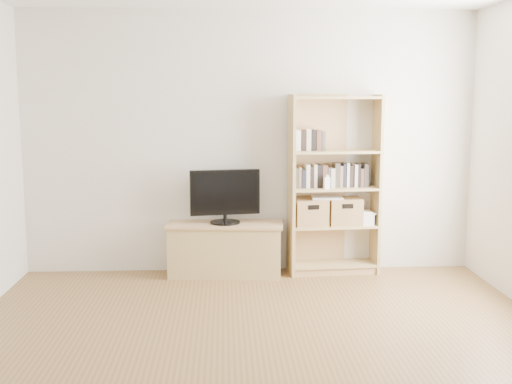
{
  "coord_description": "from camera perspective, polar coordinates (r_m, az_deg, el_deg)",
  "views": [
    {
      "loc": [
        -0.25,
        -3.9,
        1.8
      ],
      "look_at": [
        0.03,
        1.9,
        0.9
      ],
      "focal_mm": 45.0,
      "sensor_mm": 36.0,
      "label": 1
    }
  ],
  "objects": [
    {
      "name": "books_row_mid",
      "position": [
        6.4,
        6.92,
        1.41
      ],
      "size": [
        0.8,
        0.19,
        0.21
      ],
      "primitive_type": "cube",
      "rotation": [
        0.0,
        0.0,
        0.05
      ],
      "color": "#3E3B33",
      "rests_on": "bookshelf"
    },
    {
      "name": "tv_stand",
      "position": [
        6.38,
        -2.74,
        -5.2
      ],
      "size": [
        1.12,
        0.5,
        0.5
      ],
      "primitive_type": "cube",
      "rotation": [
        0.0,
        0.0,
        -0.08
      ],
      "color": "tan",
      "rests_on": "floor"
    },
    {
      "name": "books_row_upper",
      "position": [
        6.32,
        5.24,
        4.58
      ],
      "size": [
        0.38,
        0.17,
        0.19
      ],
      "primitive_type": "cube",
      "rotation": [
        0.0,
        0.0,
        0.1
      ],
      "color": "#3E3B33",
      "rests_on": "bookshelf"
    },
    {
      "name": "bookshelf",
      "position": [
        6.39,
        6.95,
        0.62
      ],
      "size": [
        0.91,
        0.39,
        1.78
      ],
      "primitive_type": "cube",
      "rotation": [
        0.0,
        0.0,
        0.08
      ],
      "color": "tan",
      "rests_on": "floor"
    },
    {
      "name": "basket_right",
      "position": [
        6.46,
        7.86,
        -1.69
      ],
      "size": [
        0.34,
        0.28,
        0.26
      ],
      "primitive_type": "cube",
      "rotation": [
        0.0,
        0.0,
        0.07
      ],
      "color": "olive",
      "rests_on": "bookshelf"
    },
    {
      "name": "laptop",
      "position": [
        6.39,
        6.31,
        -0.49
      ],
      "size": [
        0.31,
        0.22,
        0.02
      ],
      "primitive_type": "cube",
      "rotation": [
        0.0,
        0.0,
        -0.04
      ],
      "color": "white",
      "rests_on": "basket_left"
    },
    {
      "name": "basket_left",
      "position": [
        6.38,
        4.85,
        -1.78
      ],
      "size": [
        0.34,
        0.29,
        0.26
      ],
      "primitive_type": "cube",
      "rotation": [
        0.0,
        0.0,
        0.11
      ],
      "color": "olive",
      "rests_on": "bookshelf"
    },
    {
      "name": "front_wall",
      "position": [
        1.5,
        7.17,
        -10.55
      ],
      "size": [
        4.5,
        0.02,
        2.6
      ],
      "primitive_type": "cube",
      "color": "silver",
      "rests_on": "floor"
    },
    {
      "name": "back_wall",
      "position": [
        6.42,
        -0.56,
        4.39
      ],
      "size": [
        4.5,
        0.02,
        2.6
      ],
      "primitive_type": "cube",
      "color": "silver",
      "rests_on": "floor"
    },
    {
      "name": "magazine_stack",
      "position": [
        6.53,
        9.52,
        -2.3
      ],
      "size": [
        0.17,
        0.24,
        0.11
      ],
      "primitive_type": "cube",
      "rotation": [
        0.0,
        0.0,
        0.01
      ],
      "color": "silver",
      "rests_on": "bookshelf"
    },
    {
      "name": "floor",
      "position": [
        4.3,
        0.85,
        -15.89
      ],
      "size": [
        4.5,
        5.0,
        0.01
      ],
      "primitive_type": "cube",
      "color": "brown",
      "rests_on": "ground"
    },
    {
      "name": "baby_monitor",
      "position": [
        6.27,
        6.31,
        0.8
      ],
      "size": [
        0.07,
        0.05,
        0.11
      ],
      "primitive_type": "cube",
      "rotation": [
        0.0,
        0.0,
        0.25
      ],
      "color": "white",
      "rests_on": "bookshelf"
    },
    {
      "name": "television",
      "position": [
        6.27,
        -2.78,
        -0.39
      ],
      "size": [
        0.68,
        0.16,
        0.54
      ],
      "primitive_type": "cube",
      "rotation": [
        0.0,
        0.0,
        0.15
      ],
      "color": "black",
      "rests_on": "tv_stand"
    }
  ]
}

